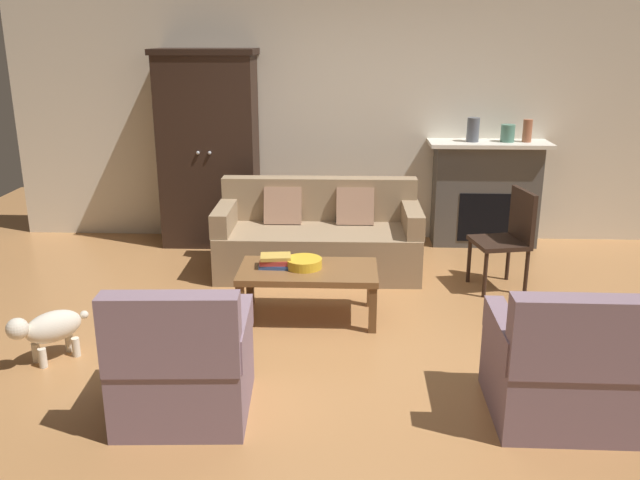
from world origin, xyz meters
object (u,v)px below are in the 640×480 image
at_px(side_chair_wooden, 509,233).
at_px(dog, 49,329).
at_px(armchair_near_right, 560,370).
at_px(couch, 318,239).
at_px(mantel_vase_terracotta, 527,131).
at_px(coffee_table, 308,275).
at_px(mantel_vase_jade, 508,133).
at_px(book_stack, 275,261).
at_px(mantel_vase_slate, 473,130).
at_px(armoire, 209,149).
at_px(fireplace, 485,193).
at_px(armchair_near_left, 183,367).
at_px(fruit_bowl, 304,263).

height_order(side_chair_wooden, dog, side_chair_wooden).
bearing_deg(armchair_near_right, couch, 121.21).
relative_size(mantel_vase_terracotta, dog, 0.51).
distance_m(coffee_table, mantel_vase_terracotta, 3.11).
bearing_deg(mantel_vase_jade, book_stack, -137.69).
height_order(mantel_vase_terracotta, armchair_near_right, mantel_vase_terracotta).
bearing_deg(mantel_vase_slate, mantel_vase_terracotta, 0.00).
bearing_deg(book_stack, armoire, 114.67).
relative_size(fireplace, armchair_near_left, 1.43).
bearing_deg(side_chair_wooden, armchair_near_right, -94.54).
xyz_separation_m(fruit_bowl, book_stack, (-0.23, 0.01, 0.01)).
height_order(coffee_table, mantel_vase_jade, mantel_vase_jade).
distance_m(side_chair_wooden, dog, 3.85).
bearing_deg(mantel_vase_jade, armchair_near_right, -96.43).
distance_m(couch, armchair_near_right, 2.97).
bearing_deg(fireplace, mantel_vase_jade, -5.69).
bearing_deg(mantel_vase_jade, fireplace, 174.31).
bearing_deg(armoire, side_chair_wooden, -23.29).
bearing_deg(book_stack, coffee_table, -5.99).
height_order(coffee_table, armchair_near_left, armchair_near_left).
bearing_deg(armchair_near_right, mantel_vase_jade, 83.57).
height_order(mantel_vase_terracotta, dog, mantel_vase_terracotta).
height_order(fruit_bowl, dog, fruit_bowl).
relative_size(mantel_vase_terracotta, side_chair_wooden, 0.26).
xyz_separation_m(fruit_bowl, mantel_vase_jade, (2.00, 2.03, 0.75)).
bearing_deg(book_stack, mantel_vase_terracotta, 39.87).
relative_size(couch, armchair_near_left, 2.19).
bearing_deg(mantel_vase_slate, dog, -139.43).
relative_size(armchair_near_right, side_chair_wooden, 0.98).
bearing_deg(armchair_near_left, fruit_bowl, 67.37).
bearing_deg(armchair_near_left, mantel_vase_terracotta, 51.34).
height_order(armoire, side_chair_wooden, armoire).
bearing_deg(mantel_vase_slate, fruit_bowl, -128.89).
bearing_deg(armoire, fireplace, 1.51).
relative_size(fireplace, armchair_near_right, 1.43).
relative_size(couch, dog, 4.16).
distance_m(couch, mantel_vase_terracotta, 2.50).
distance_m(mantel_vase_jade, armchair_near_left, 4.49).
bearing_deg(mantel_vase_terracotta, mantel_vase_jade, 180.00).
height_order(fireplace, dog, fireplace).
bearing_deg(fireplace, mantel_vase_slate, -174.31).
relative_size(mantel_vase_slate, mantel_vase_jade, 1.39).
height_order(couch, armchair_near_right, armchair_near_right).
bearing_deg(book_stack, side_chair_wooden, 19.58).
bearing_deg(fruit_bowl, dog, -153.78).
xyz_separation_m(mantel_vase_slate, dog, (-3.37, -2.88, -1.00)).
bearing_deg(coffee_table, mantel_vase_terracotta, 43.53).
xyz_separation_m(couch, coffee_table, (-0.03, -1.12, 0.05)).
bearing_deg(mantel_vase_jade, mantel_vase_terracotta, 0.00).
bearing_deg(couch, side_chair_wooden, -12.57).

